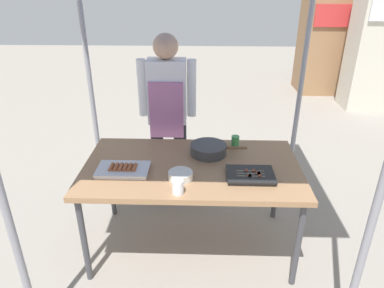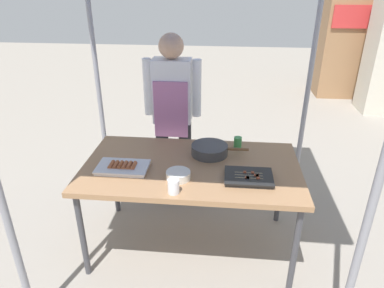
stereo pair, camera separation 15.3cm
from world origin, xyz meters
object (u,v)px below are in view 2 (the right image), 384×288
at_px(drink_cup_by_wok, 238,142).
at_px(vendor_woman, 173,107).
at_px(tray_meat_skewers, 249,177).
at_px(condiment_bowl, 178,175).
at_px(tray_grilled_sausages, 123,167).
at_px(cooking_wok, 210,149).
at_px(neighbor_stall_left, 347,45).
at_px(drink_cup_near_edge, 174,186).
at_px(stall_table, 191,171).

relative_size(drink_cup_by_wok, vendor_woman, 0.06).
bearing_deg(tray_meat_skewers, condiment_bowl, -175.65).
relative_size(tray_grilled_sausages, vendor_woman, 0.23).
xyz_separation_m(cooking_wok, neighbor_stall_left, (2.25, 4.21, 0.09)).
relative_size(drink_cup_near_edge, vendor_woman, 0.06).
distance_m(vendor_woman, neighbor_stall_left, 4.51).
relative_size(vendor_woman, neighbor_stall_left, 0.90).
bearing_deg(drink_cup_near_edge, tray_grilled_sausages, 147.57).
distance_m(cooking_wok, drink_cup_by_wok, 0.27).
distance_m(condiment_bowl, drink_cup_by_wok, 0.68).
relative_size(stall_table, cooking_wok, 3.60).
bearing_deg(neighbor_stall_left, drink_cup_by_wok, -116.54).
distance_m(drink_cup_near_edge, drink_cup_by_wok, 0.83).
bearing_deg(tray_meat_skewers, drink_cup_by_wok, 97.68).
bearing_deg(stall_table, drink_cup_near_edge, -101.74).
distance_m(stall_table, tray_grilled_sausages, 0.51).
bearing_deg(condiment_bowl, tray_meat_skewers, 4.35).
relative_size(drink_cup_near_edge, drink_cup_by_wok, 1.09).
xyz_separation_m(tray_meat_skewers, condiment_bowl, (-0.48, -0.04, 0.01)).
xyz_separation_m(drink_cup_near_edge, neighbor_stall_left, (2.45, 4.77, 0.08)).
xyz_separation_m(drink_cup_by_wok, vendor_woman, (-0.59, 0.39, 0.15)).
height_order(cooking_wok, vendor_woman, vendor_woman).
bearing_deg(drink_cup_by_wok, tray_grilled_sausages, -151.64).
relative_size(stall_table, tray_meat_skewers, 4.84).
xyz_separation_m(condiment_bowl, drink_cup_near_edge, (-0.01, -0.18, 0.02)).
height_order(tray_grilled_sausages, tray_meat_skewers, tray_grilled_sausages).
height_order(stall_table, neighbor_stall_left, neighbor_stall_left).
relative_size(drink_cup_near_edge, neighbor_stall_left, 0.05).
height_order(stall_table, drink_cup_near_edge, drink_cup_near_edge).
bearing_deg(stall_table, condiment_bowl, -109.83).
relative_size(stall_table, neighbor_stall_left, 0.91).
relative_size(stall_table, vendor_woman, 1.01).
bearing_deg(cooking_wok, condiment_bowl, -117.26).
bearing_deg(condiment_bowl, cooking_wok, 62.74).
distance_m(condiment_bowl, vendor_woman, 0.96).
distance_m(cooking_wok, drink_cup_near_edge, 0.60).
xyz_separation_m(tray_grilled_sausages, cooking_wok, (0.61, 0.30, 0.02)).
bearing_deg(tray_grilled_sausages, drink_cup_by_wok, 28.36).
bearing_deg(neighbor_stall_left, tray_grilled_sausages, -122.39).
bearing_deg(cooking_wok, tray_grilled_sausages, -153.90).
relative_size(tray_grilled_sausages, neighbor_stall_left, 0.21).
height_order(stall_table, tray_meat_skewers, tray_meat_skewers).
bearing_deg(stall_table, neighbor_stall_left, 61.63).
bearing_deg(cooking_wok, drink_cup_near_edge, -110.03).
bearing_deg(vendor_woman, neighbor_stall_left, -125.52).
distance_m(stall_table, neighbor_stall_left, 5.00).
bearing_deg(condiment_bowl, neighbor_stall_left, 61.97).
distance_m(stall_table, cooking_wok, 0.25).
bearing_deg(drink_cup_by_wok, cooking_wok, -145.82).
relative_size(tray_meat_skewers, cooking_wok, 0.74).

